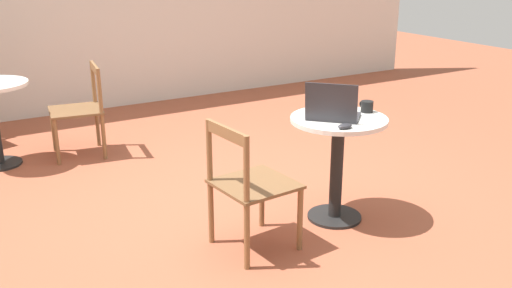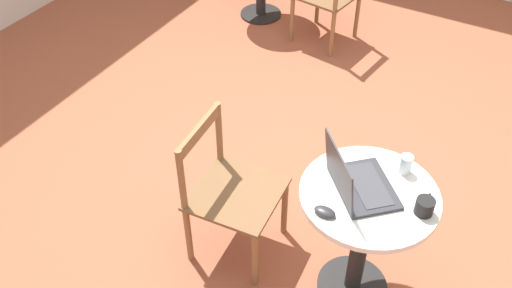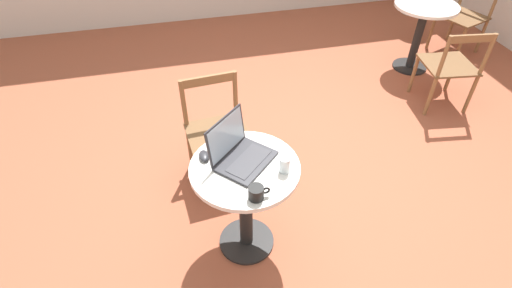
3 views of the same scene
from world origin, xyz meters
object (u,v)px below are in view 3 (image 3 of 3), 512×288
at_px(cafe_table_near, 245,190).
at_px(laptop, 240,153).
at_px(chair_mid_front, 450,67).
at_px(cafe_table_mid, 422,23).
at_px(mouse, 204,156).
at_px(drinking_glass, 285,165).
at_px(chair_mid_right, 465,16).
at_px(chair_near_back, 217,132).
at_px(mug, 257,193).

relative_size(cafe_table_near, laptop, 1.69).
xyz_separation_m(chair_mid_front, laptop, (-2.25, -1.09, 0.36)).
bearing_deg(cafe_table_near, cafe_table_mid, 38.87).
xyz_separation_m(cafe_table_mid, mouse, (-2.55, -1.75, 0.22)).
bearing_deg(laptop, drinking_glass, -34.45).
height_order(chair_mid_front, chair_mid_right, same).
xyz_separation_m(chair_near_back, mouse, (-0.15, -0.60, 0.33)).
xyz_separation_m(cafe_table_mid, chair_mid_front, (-0.10, -0.72, -0.11)).
bearing_deg(chair_mid_right, chair_mid_front, -130.71).
height_order(cafe_table_mid, chair_mid_front, chair_mid_front).
distance_m(mug, drinking_glass, 0.26).
distance_m(chair_mid_right, mouse, 3.88).
height_order(cafe_table_mid, chair_mid_right, chair_mid_right).
height_order(cafe_table_near, chair_mid_right, chair_mid_right).
bearing_deg(chair_mid_front, chair_near_back, -169.33).
distance_m(cafe_table_near, chair_near_back, 0.74).
xyz_separation_m(chair_near_back, mug, (0.07, -0.97, 0.35)).
relative_size(chair_near_back, mouse, 8.26).
distance_m(chair_mid_front, laptop, 2.53).
relative_size(chair_mid_front, mouse, 8.26).
bearing_deg(mug, chair_near_back, 94.32).
distance_m(chair_mid_front, mug, 2.65).
distance_m(mouse, mug, 0.44).
bearing_deg(laptop, cafe_table_mid, 37.68).
distance_m(chair_mid_front, drinking_glass, 2.40).
relative_size(cafe_table_near, chair_near_back, 0.89).
height_order(chair_mid_front, mouse, chair_mid_front).
bearing_deg(cafe_table_mid, drinking_glass, -137.12).
bearing_deg(chair_mid_right, cafe_table_near, -145.12).
distance_m(chair_near_back, chair_mid_right, 3.45).
relative_size(laptop, mouse, 4.34).
distance_m(mouse, drinking_glass, 0.48).
xyz_separation_m(cafe_table_near, chair_mid_right, (3.08, 2.15, -0.11)).
bearing_deg(chair_mid_front, drinking_glass, -148.26).
height_order(cafe_table_near, mug, mug).
bearing_deg(mouse, cafe_table_near, -30.42).
bearing_deg(chair_near_back, chair_mid_front, 10.67).
distance_m(laptop, mouse, 0.21).
bearing_deg(mouse, chair_near_back, 75.59).
relative_size(chair_mid_right, mouse, 8.26).
bearing_deg(chair_near_back, cafe_table_near, -85.05).
bearing_deg(cafe_table_near, chair_mid_front, 27.46).
relative_size(cafe_table_mid, chair_mid_front, 0.89).
xyz_separation_m(chair_mid_right, laptop, (-3.10, -2.08, 0.36)).
bearing_deg(drinking_glass, cafe_table_near, 157.24).
distance_m(chair_near_back, mug, 1.04).
relative_size(chair_mid_front, chair_mid_right, 1.00).
relative_size(mug, drinking_glass, 1.21).
height_order(laptop, mouse, laptop).
bearing_deg(mug, laptop, 94.64).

